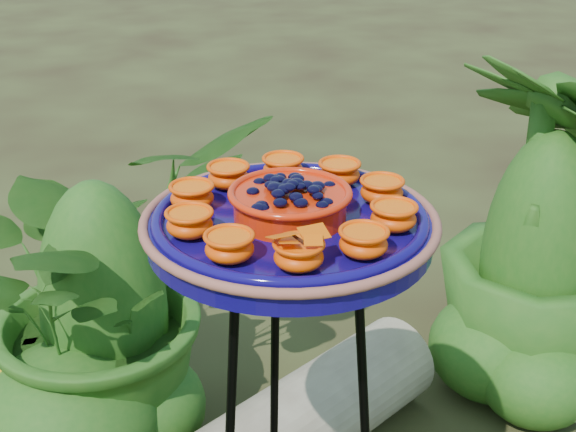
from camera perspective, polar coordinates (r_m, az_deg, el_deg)
The scene contains 5 objects.
tripod_stand at distance 1.30m, azimuth 0.12°, elevation -14.13°, with size 0.30×0.31×0.79m.
feeder_dish at distance 1.12m, azimuth 0.14°, elevation -0.23°, with size 0.42×0.42×0.09m.
driftwood_log at distance 1.90m, azimuth 1.89°, elevation -13.86°, with size 0.21×0.21×0.64m, color tan.
shrub_back_left at distance 1.86m, azimuth -13.11°, elevation -4.85°, with size 0.71×0.62×0.79m, color #215416.
shrub_back_right at distance 2.07m, azimuth 17.71°, elevation -0.88°, with size 0.49×0.49×0.87m, color #215416.
Camera 1 is at (-0.29, -1.06, 1.31)m, focal length 50.00 mm.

